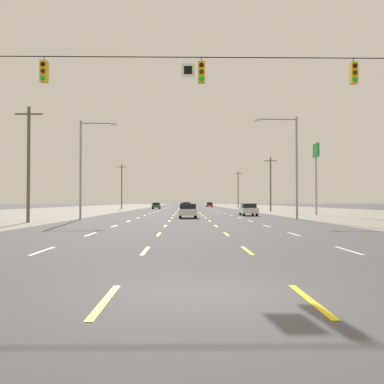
% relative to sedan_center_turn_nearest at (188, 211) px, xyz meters
% --- Properties ---
extents(ground_plane, '(572.00, 572.00, 0.00)m').
position_rel_sedan_center_turn_nearest_xyz_m(ground_plane, '(0.10, 29.30, -0.76)').
color(ground_plane, '#4C4C4F').
extents(lot_apron_left, '(28.00, 440.00, 0.01)m').
position_rel_sedan_center_turn_nearest_xyz_m(lot_apron_left, '(-24.65, 29.30, -0.75)').
color(lot_apron_left, gray).
rests_on(lot_apron_left, ground).
extents(lot_apron_right, '(28.00, 440.00, 0.01)m').
position_rel_sedan_center_turn_nearest_xyz_m(lot_apron_right, '(24.85, 29.30, -0.75)').
color(lot_apron_right, gray).
rests_on(lot_apron_right, ground).
extents(lane_markings, '(10.64, 227.60, 0.01)m').
position_rel_sedan_center_turn_nearest_xyz_m(lane_markings, '(0.10, 67.80, -0.75)').
color(lane_markings, white).
rests_on(lane_markings, ground).
extents(signal_span_wire, '(27.43, 0.53, 8.99)m').
position_rel_sedan_center_turn_nearest_xyz_m(signal_span_wire, '(0.15, -25.75, 4.40)').
color(signal_span_wire, brown).
rests_on(signal_span_wire, ground).
extents(sedan_center_turn_nearest, '(1.80, 4.50, 1.46)m').
position_rel_sedan_center_turn_nearest_xyz_m(sedan_center_turn_nearest, '(0.00, 0.00, 0.00)').
color(sedan_center_turn_nearest, white).
rests_on(sedan_center_turn_nearest, ground).
extents(sedan_far_right_near, '(1.80, 4.50, 1.46)m').
position_rel_sedan_center_turn_nearest_xyz_m(sedan_far_right_near, '(7.32, 7.31, 0.00)').
color(sedan_far_right_near, white).
rests_on(sedan_far_right_near, ground).
extents(hatchback_center_turn_mid, '(1.72, 3.90, 1.54)m').
position_rel_sedan_center_turn_nearest_xyz_m(hatchback_center_turn_mid, '(-0.12, 25.94, 0.03)').
color(hatchback_center_turn_mid, silver).
rests_on(hatchback_center_turn_mid, ground).
extents(sedan_far_left_midfar, '(1.80, 4.50, 1.46)m').
position_rel_sedan_center_turn_nearest_xyz_m(sedan_far_left_midfar, '(-6.86, 54.90, 0.00)').
color(sedan_far_left_midfar, '#235B2D').
rests_on(sedan_far_left_midfar, ground).
extents(sedan_far_right_far, '(1.80, 4.50, 1.46)m').
position_rel_sedan_center_turn_nearest_xyz_m(sedan_far_right_far, '(7.15, 86.86, 0.00)').
color(sedan_far_right_far, red).
rests_on(sedan_far_right_far, ground).
extents(hatchback_center_turn_farther, '(1.72, 3.90, 1.54)m').
position_rel_sedan_center_turn_nearest_xyz_m(hatchback_center_turn_farther, '(0.16, 90.28, 0.03)').
color(hatchback_center_turn_farther, black).
rests_on(hatchback_center_turn_farther, ground).
extents(pole_sign_right_row_1, '(0.24, 2.02, 8.99)m').
position_rel_sedan_center_turn_nearest_xyz_m(pole_sign_right_row_1, '(16.19, 9.50, 6.04)').
color(pole_sign_right_row_1, gray).
rests_on(pole_sign_right_row_1, ground).
extents(streetlight_left_row_0, '(3.46, 0.26, 9.28)m').
position_rel_sedan_center_turn_nearest_xyz_m(streetlight_left_row_0, '(-9.72, -4.01, 4.57)').
color(streetlight_left_row_0, gray).
rests_on(streetlight_left_row_0, ground).
extents(streetlight_right_row_0, '(4.09, 0.26, 9.71)m').
position_rel_sedan_center_turn_nearest_xyz_m(streetlight_right_row_0, '(9.84, -4.01, 4.86)').
color(streetlight_right_row_0, gray).
rests_on(streetlight_right_row_0, ground).
extents(utility_pole_left_row_0, '(2.20, 0.26, 9.40)m').
position_rel_sedan_center_turn_nearest_xyz_m(utility_pole_left_row_0, '(-12.98, -9.34, 4.14)').
color(utility_pole_left_row_0, brown).
rests_on(utility_pole_left_row_0, ground).
extents(utility_pole_right_row_1, '(2.20, 0.26, 9.37)m').
position_rel_sedan_center_turn_nearest_xyz_m(utility_pole_right_row_1, '(14.56, 30.28, 4.12)').
color(utility_pole_right_row_1, brown).
rests_on(utility_pole_right_row_1, ground).
extents(utility_pole_left_row_2, '(2.20, 0.26, 10.23)m').
position_rel_sedan_center_turn_nearest_xyz_m(utility_pole_left_row_2, '(-14.81, 55.04, 4.56)').
color(utility_pole_left_row_2, brown).
rests_on(utility_pole_left_row_2, ground).
extents(utility_pole_right_row_3, '(2.20, 0.26, 10.35)m').
position_rel_sedan_center_turn_nearest_xyz_m(utility_pole_right_row_3, '(14.95, 79.24, 4.62)').
color(utility_pole_right_row_3, brown).
rests_on(utility_pole_right_row_3, ground).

